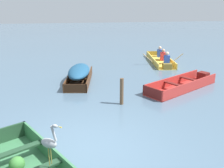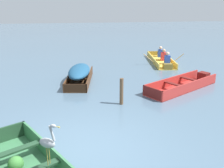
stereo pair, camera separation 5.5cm
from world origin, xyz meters
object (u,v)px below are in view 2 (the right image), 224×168
skiff_dark_varnish_near_moored (79,73)px  mooring_post (121,91)px  skiff_red_mid_moored (184,85)px  rowboat_yellow_with_crew (162,60)px  heron_on_dinghy (48,142)px

skiff_dark_varnish_near_moored → mooring_post: mooring_post is taller
skiff_red_mid_moored → rowboat_yellow_with_crew: (0.69, 4.28, 0.05)m
skiff_dark_varnish_near_moored → skiff_red_mid_moored: size_ratio=0.85×
skiff_dark_varnish_near_moored → rowboat_yellow_with_crew: 5.46m
skiff_dark_varnish_near_moored → rowboat_yellow_with_crew: bearing=30.0°
rowboat_yellow_with_crew → heron_on_dinghy: (-5.57, -9.04, 0.69)m
skiff_red_mid_moored → heron_on_dinghy: (-4.88, -4.76, 0.74)m
skiff_red_mid_moored → heron_on_dinghy: heron_on_dinghy is taller
skiff_red_mid_moored → heron_on_dinghy: bearing=-135.7°
heron_on_dinghy → mooring_post: (2.09, 3.55, -0.43)m
rowboat_yellow_with_crew → heron_on_dinghy: size_ratio=4.47×
heron_on_dinghy → mooring_post: bearing=59.5°
rowboat_yellow_with_crew → mooring_post: bearing=-122.4°
rowboat_yellow_with_crew → heron_on_dinghy: bearing=-121.6°
rowboat_yellow_with_crew → skiff_red_mid_moored: bearing=-99.1°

